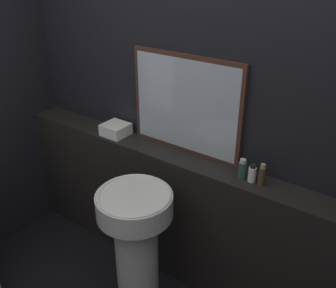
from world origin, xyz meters
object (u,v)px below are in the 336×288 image
(mirror, at_px, (186,105))
(lotion_bottle, at_px, (262,175))
(towel_stack, at_px, (116,129))
(conditioner_bottle, at_px, (252,174))
(pedestal_sink, at_px, (136,242))
(shampoo_bottle, at_px, (242,169))

(mirror, relative_size, lotion_bottle, 6.02)
(towel_stack, bearing_deg, mirror, 9.44)
(conditioner_bottle, bearing_deg, mirror, 170.32)
(pedestal_sink, relative_size, lotion_bottle, 6.97)
(pedestal_sink, distance_m, shampoo_bottle, 0.79)
(pedestal_sink, bearing_deg, lotion_bottle, 37.55)
(pedestal_sink, height_order, shampoo_bottle, shampoo_bottle)
(mirror, height_order, lotion_bottle, mirror)
(pedestal_sink, bearing_deg, mirror, 90.76)
(towel_stack, distance_m, shampoo_bottle, 1.01)
(towel_stack, relative_size, shampoo_bottle, 1.45)
(mirror, relative_size, towel_stack, 4.47)
(mirror, bearing_deg, pedestal_sink, -89.24)
(shampoo_bottle, distance_m, lotion_bottle, 0.12)
(pedestal_sink, relative_size, towel_stack, 5.18)
(conditioner_bottle, bearing_deg, lotion_bottle, 0.00)
(pedestal_sink, distance_m, conditioner_bottle, 0.83)
(mirror, relative_size, conditioner_bottle, 7.27)
(towel_stack, distance_m, conditioner_bottle, 1.07)
(pedestal_sink, bearing_deg, shampoo_bottle, 44.28)
(towel_stack, xyz_separation_m, conditioner_bottle, (1.07, 0.00, 0.01))
(mirror, distance_m, conditioner_bottle, 0.60)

